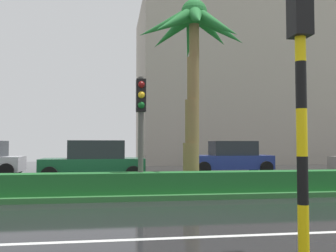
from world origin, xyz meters
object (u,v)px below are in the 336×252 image
object	(u,v)px
traffic_signal_foreground	(300,56)
car_in_traffic_second	(94,161)
car_in_traffic_third	(231,158)
traffic_signal_median_right	(141,113)
palm_tree_centre	(193,40)

from	to	relation	value
traffic_signal_foreground	car_in_traffic_second	distance (m)	11.76
traffic_signal_foreground	car_in_traffic_third	world-z (taller)	traffic_signal_foreground
traffic_signal_median_right	car_in_traffic_third	xyz separation A→B (m)	(5.45, 8.31, -1.67)
traffic_signal_median_right	traffic_signal_foreground	size ratio (longest dim) A/B	0.81
car_in_traffic_second	car_in_traffic_third	xyz separation A→B (m)	(7.02, 3.05, 0.00)
traffic_signal_median_right	car_in_traffic_second	xyz separation A→B (m)	(-1.57, 5.26, -1.67)
palm_tree_centre	car_in_traffic_third	bearing A→B (deg)	62.66
car_in_traffic_second	traffic_signal_foreground	bearing A→B (deg)	107.56
palm_tree_centre	car_in_traffic_third	size ratio (longest dim) A/B	1.48
traffic_signal_foreground	car_in_traffic_third	bearing A→B (deg)	-104.06
traffic_signal_median_right	car_in_traffic_third	bearing A→B (deg)	56.73
palm_tree_centre	car_in_traffic_second	bearing A→B (deg)	132.19
traffic_signal_median_right	palm_tree_centre	bearing A→B (deg)	37.10
palm_tree_centre	traffic_signal_median_right	distance (m)	3.57
traffic_signal_median_right	traffic_signal_foreground	world-z (taller)	traffic_signal_foreground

